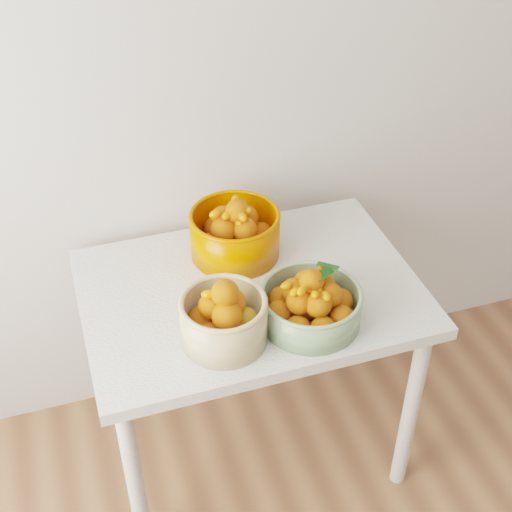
% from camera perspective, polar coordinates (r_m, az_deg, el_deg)
% --- Properties ---
extents(table, '(1.00, 0.70, 0.75)m').
position_cam_1_polar(table, '(2.19, -0.45, -4.44)').
color(table, silver).
rests_on(table, ground).
extents(bowl_cream, '(0.25, 0.25, 0.20)m').
position_cam_1_polar(bowl_cream, '(1.92, -2.61, -5.03)').
color(bowl_cream, tan).
rests_on(bowl_cream, table).
extents(bowl_green, '(0.29, 0.29, 0.18)m').
position_cam_1_polar(bowl_green, '(1.99, 4.40, -3.83)').
color(bowl_green, gray).
rests_on(bowl_green, table).
extents(bowl_orange, '(0.37, 0.37, 0.20)m').
position_cam_1_polar(bowl_orange, '(2.21, -1.69, 1.88)').
color(bowl_orange, '#D05000').
rests_on(bowl_orange, table).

